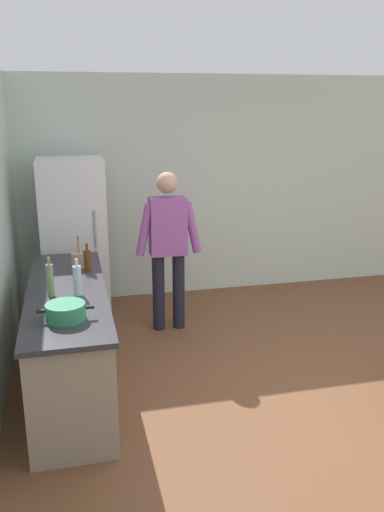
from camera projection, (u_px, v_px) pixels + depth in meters
ground_plane at (328, 408)px, 4.26m from camera, size 14.00×14.00×0.00m
wall_back at (224, 186)px, 6.68m from camera, size 6.40×0.12×2.70m
kitchen_counter at (70, 340)px, 4.43m from camera, size 0.64×2.20×0.90m
refrigerator at (74, 241)px, 5.82m from camera, size 0.70×0.67×1.80m
person at (168, 241)px, 5.50m from camera, size 0.70×0.22×1.70m
cooking_pot at (66, 312)px, 3.70m from camera, size 0.40×0.28×0.12m
utensil_jar at (77, 260)px, 4.86m from camera, size 0.11×0.11×0.32m
bottle_vinegar_tall at (50, 280)px, 4.13m from camera, size 0.06×0.06×0.32m
bottle_beer_brown at (87, 260)px, 4.76m from camera, size 0.06×0.06×0.26m
bottle_water_clear at (77, 280)px, 4.15m from camera, size 0.07×0.07×0.30m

